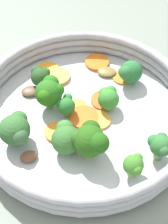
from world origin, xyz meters
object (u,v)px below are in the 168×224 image
Objects in this scene: broccoli_floret_6 at (108,98)px; mushroom_piece_0 at (29,156)px; broccoli_floret_7 at (16,130)px; carrot_slice_3 at (47,71)px; carrot_slice_5 at (78,142)px; carrot_slice_2 at (78,107)px; carrot_slice_1 at (122,77)px; skillet at (84,120)px; broccoli_floret_0 at (49,92)px; carrot_slice_7 at (85,116)px; broccoli_floret_5 at (130,72)px; carrot_slice_0 at (103,100)px; carrot_slice_6 at (58,77)px; broccoli_floret_2 at (40,76)px; broccoli_floret_4 at (90,140)px; broccoli_floret_1 at (134,165)px; broccoli_floret_9 at (67,138)px; mushroom_piece_2 at (107,72)px; carrot_slice_4 at (97,62)px; mushroom_piece_1 at (31,91)px; broccoli_floret_3 at (160,145)px; carrot_slice_9 at (57,132)px; carrot_slice_8 at (99,120)px.

broccoli_floret_6 is 1.49× the size of mushroom_piece_0.
broccoli_floret_7 is (-0.12, -0.10, 0.01)m from broccoli_floret_6.
carrot_slice_5 is at bearing -56.88° from carrot_slice_3.
carrot_slice_1 is at bearing 54.81° from carrot_slice_2.
skillet is 5.97× the size of broccoli_floret_0.
carrot_slice_5 is at bearing -76.17° from carrot_slice_2.
carrot_slice_7 is 0.11m from broccoli_floret_5.
carrot_slice_0 is 0.02m from broccoli_floret_6.
broccoli_floret_2 reaches higher than carrot_slice_6.
broccoli_floret_4 is at bearing -35.92° from carrot_slice_5.
carrot_slice_7 is (0.00, 0.05, 0.00)m from carrot_slice_5.
broccoli_floret_1 is 0.78× the size of broccoli_floret_9.
carrot_slice_2 is at bearing 50.80° from broccoli_floret_7.
broccoli_floret_4 reaches higher than carrot_slice_2.
carrot_slice_1 is at bearing 70.36° from carrot_slice_0.
carrot_slice_0 is at bearing 45.52° from broccoli_floret_7.
mushroom_piece_2 is (0.10, 0.02, 0.00)m from carrot_slice_3.
carrot_slice_1 is 0.22m from broccoli_floret_7.
broccoli_floret_2 is 0.64× the size of broccoli_floret_4.
carrot_slice_1 is 0.97× the size of carrot_slice_5.
broccoli_floret_4 is (0.02, -0.07, 0.04)m from skillet.
carrot_slice_6 is (-0.06, -0.05, 0.00)m from carrot_slice_4.
broccoli_floret_6 is at bearing 43.83° from carrot_slice_7.
carrot_slice_2 is 0.09m from mushroom_piece_1.
broccoli_floret_5 is 0.22m from broccoli_floret_7.
broccoli_floret_3 reaches higher than broccoli_floret_2.
broccoli_floret_1 is (0.07, -0.13, 0.02)m from carrot_slice_0.
broccoli_floret_5 reaches higher than broccoli_floret_2.
carrot_slice_4 is (-0.03, 0.09, 0.00)m from carrot_slice_0.
carrot_slice_7 is 0.11m from broccoli_floret_2.
broccoli_floret_3 is at bearing -42.21° from carrot_slice_0.
mushroom_piece_2 reaches higher than carrot_slice_9.
broccoli_floret_9 reaches higher than broccoli_floret_5.
broccoli_floret_5 is (0.06, 0.14, 0.02)m from carrot_slice_5.
broccoli_floret_6 is (-0.03, -0.06, -0.00)m from broccoli_floret_5.
carrot_slice_2 is 0.11m from broccoli_floret_5.
carrot_slice_4 is at bearing 103.45° from carrot_slice_8.
broccoli_floret_4 is (0.02, -0.02, 0.03)m from carrot_slice_5.
carrot_slice_5 is 0.12m from broccoli_floret_3.
carrot_slice_7 is at bearing 89.84° from carrot_slice_5.
broccoli_floret_1 is at bearing -62.12° from carrot_slice_0.
carrot_slice_7 is 1.81× the size of mushroom_piece_0.
broccoli_floret_5 reaches higher than carrot_slice_4.
mushroom_piece_0 is (-0.12, -0.19, -0.02)m from broccoli_floret_5.
mushroom_piece_1 is (-0.09, 0.10, -0.02)m from broccoli_floret_9.
broccoli_floret_0 is (-0.06, 0.01, 0.03)m from carrot_slice_7.
broccoli_floret_5 reaches higher than carrot_slice_7.
broccoli_floret_1 is at bearing -63.25° from broccoli_floret_6.
broccoli_floret_9 reaches higher than mushroom_piece_1.
broccoli_floret_2 reaches higher than carrot_slice_8.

